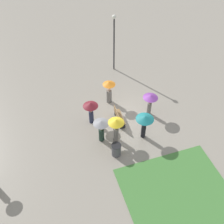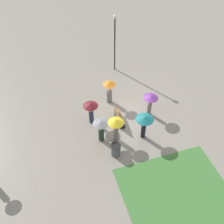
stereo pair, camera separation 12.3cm
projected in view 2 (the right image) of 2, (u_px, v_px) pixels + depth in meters
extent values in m
plane|color=gray|center=(127.00, 116.00, 20.50)|extent=(90.00, 90.00, 0.00)
cube|color=#427A38|center=(182.00, 203.00, 15.64)|extent=(6.55, 6.06, 0.06)
cube|color=brown|center=(120.00, 117.00, 19.86)|extent=(1.61, 0.50, 0.05)
cube|color=brown|center=(117.00, 115.00, 19.66)|extent=(1.59, 0.13, 0.45)
cube|color=#232326|center=(122.00, 126.00, 19.55)|extent=(0.10, 0.38, 0.40)
cube|color=#232326|center=(117.00, 113.00, 20.50)|extent=(0.10, 0.38, 0.40)
cylinder|color=#2D2D30|center=(115.00, 46.00, 23.00)|extent=(0.12, 0.12, 4.67)
sphere|color=white|center=(115.00, 17.00, 21.24)|extent=(0.32, 0.32, 0.32)
cylinder|color=#4C4C51|center=(116.00, 150.00, 17.78)|extent=(0.60, 0.60, 0.87)
cylinder|color=black|center=(116.00, 146.00, 17.46)|extent=(0.64, 0.64, 0.03)
cylinder|color=black|center=(143.00, 131.00, 18.75)|extent=(0.43, 0.43, 1.13)
sphere|color=tan|center=(144.00, 124.00, 18.27)|extent=(0.22, 0.22, 0.22)
cylinder|color=#4C4C4F|center=(144.00, 121.00, 18.07)|extent=(0.02, 0.02, 0.35)
cone|color=#197075|center=(145.00, 118.00, 17.86)|extent=(1.19, 1.19, 0.24)
cylinder|color=slate|center=(149.00, 109.00, 20.31)|extent=(0.32, 0.32, 1.05)
sphere|color=#997051|center=(150.00, 103.00, 19.87)|extent=(0.20, 0.20, 0.20)
cylinder|color=#4C4C4F|center=(150.00, 100.00, 19.67)|extent=(0.02, 0.02, 0.35)
cone|color=#703389|center=(151.00, 97.00, 19.48)|extent=(1.06, 1.06, 0.21)
cylinder|color=slate|center=(109.00, 96.00, 21.24)|extent=(0.41, 0.41, 1.13)
sphere|color=tan|center=(109.00, 89.00, 20.76)|extent=(0.23, 0.23, 0.23)
cylinder|color=#4C4C4F|center=(109.00, 86.00, 20.56)|extent=(0.02, 0.02, 0.35)
cone|color=orange|center=(109.00, 83.00, 20.34)|extent=(0.94, 0.94, 0.26)
cylinder|color=slate|center=(116.00, 134.00, 18.59)|extent=(0.48, 0.48, 1.07)
sphere|color=brown|center=(116.00, 127.00, 18.13)|extent=(0.22, 0.22, 0.22)
cylinder|color=#4C4C4F|center=(116.00, 124.00, 17.93)|extent=(0.02, 0.02, 0.35)
cone|color=gold|center=(116.00, 121.00, 17.71)|extent=(1.05, 1.05, 0.27)
cylinder|color=#282D47|center=(91.00, 117.00, 19.76)|extent=(0.44, 0.44, 1.01)
sphere|color=#997051|center=(91.00, 111.00, 19.33)|extent=(0.21, 0.21, 0.21)
cylinder|color=#4C4C4F|center=(91.00, 108.00, 19.14)|extent=(0.02, 0.02, 0.35)
cone|color=maroon|center=(90.00, 104.00, 18.92)|extent=(1.05, 1.05, 0.27)
cylinder|color=#1E3328|center=(101.00, 135.00, 18.58)|extent=(0.43, 0.43, 1.04)
sphere|color=beige|center=(101.00, 128.00, 18.14)|extent=(0.23, 0.23, 0.23)
cylinder|color=#4C4C4F|center=(101.00, 125.00, 17.94)|extent=(0.02, 0.02, 0.35)
cone|color=gray|center=(101.00, 122.00, 17.75)|extent=(1.03, 1.03, 0.19)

